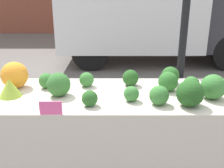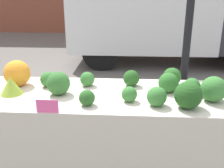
% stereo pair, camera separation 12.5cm
% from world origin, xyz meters
% --- Properties ---
extents(tent_pole, '(0.07, 0.07, 2.25)m').
position_xyz_m(tent_pole, '(0.65, 0.52, 1.12)').
color(tent_pole, black).
rests_on(tent_pole, ground_plane).
extents(parked_truck, '(4.58, 1.99, 2.68)m').
position_xyz_m(parked_truck, '(0.93, 4.47, 1.41)').
color(parked_truck, white).
rests_on(parked_truck, ground_plane).
extents(market_table, '(2.35, 0.74, 0.90)m').
position_xyz_m(market_table, '(0.00, -0.07, 0.78)').
color(market_table, beige).
rests_on(market_table, ground_plane).
extents(orange_cauliflower, '(0.22, 0.22, 0.22)m').
position_xyz_m(orange_cauliflower, '(-0.80, 0.13, 1.01)').
color(orange_cauliflower, orange).
rests_on(orange_cauliflower, market_table).
extents(romanesco_head, '(0.17, 0.17, 0.14)m').
position_xyz_m(romanesco_head, '(-0.77, -0.05, 0.97)').
color(romanesco_head, '#93B238').
rests_on(romanesco_head, market_table).
extents(broccoli_head_1, '(0.11, 0.11, 0.11)m').
position_xyz_m(broccoli_head_1, '(-0.16, -0.23, 0.96)').
color(broccoli_head_1, '#285B23').
rests_on(broccoli_head_1, market_table).
extents(broccoli_head_2, '(0.13, 0.13, 0.13)m').
position_xyz_m(broccoli_head_2, '(-0.54, 0.13, 0.96)').
color(broccoli_head_2, '#387533').
rests_on(broccoli_head_2, market_table).
extents(broccoli_head_3, '(0.11, 0.11, 0.11)m').
position_xyz_m(broccoli_head_3, '(0.13, -0.14, 0.96)').
color(broccoli_head_3, '#387533').
rests_on(broccoli_head_3, market_table).
extents(broccoli_head_4, '(0.15, 0.15, 0.15)m').
position_xyz_m(broccoli_head_4, '(0.49, 0.23, 0.98)').
color(broccoli_head_4, '#285B23').
rests_on(broccoli_head_4, market_table).
extents(broccoli_head_6, '(0.14, 0.14, 0.14)m').
position_xyz_m(broccoli_head_6, '(0.15, 0.19, 0.97)').
color(broccoli_head_6, '#23511E').
rests_on(broccoli_head_6, market_table).
extents(broccoli_head_7, '(0.13, 0.13, 0.13)m').
position_xyz_m(broccoli_head_7, '(0.61, 0.03, 0.96)').
color(broccoli_head_7, '#336B2D').
rests_on(broccoli_head_7, market_table).
extents(broccoli_head_8, '(0.19, 0.19, 0.19)m').
position_xyz_m(broccoli_head_8, '(0.53, -0.23, 0.99)').
color(broccoli_head_8, '#23511E').
rests_on(broccoli_head_8, market_table).
extents(broccoli_head_9, '(0.14, 0.14, 0.14)m').
position_xyz_m(broccoli_head_9, '(0.32, -0.20, 0.97)').
color(broccoli_head_9, '#387533').
rests_on(broccoli_head_9, market_table).
extents(broccoli_head_10, '(0.18, 0.18, 0.18)m').
position_xyz_m(broccoli_head_10, '(0.73, -0.10, 0.99)').
color(broccoli_head_10, '#387533').
rests_on(broccoli_head_10, market_table).
extents(broccoli_head_11, '(0.12, 0.12, 0.12)m').
position_xyz_m(broccoli_head_11, '(-0.22, 0.16, 0.96)').
color(broccoli_head_11, '#387533').
rests_on(broccoli_head_11, market_table).
extents(broccoli_head_12, '(0.16, 0.16, 0.16)m').
position_xyz_m(broccoli_head_12, '(0.44, 0.07, 0.98)').
color(broccoli_head_12, '#2D6628').
rests_on(broccoli_head_12, market_table).
extents(broccoli_head_13, '(0.18, 0.18, 0.18)m').
position_xyz_m(broccoli_head_13, '(-0.41, -0.04, 0.99)').
color(broccoli_head_13, '#336B2D').
rests_on(broccoli_head_13, market_table).
extents(price_sign, '(0.15, 0.01, 0.09)m').
position_xyz_m(price_sign, '(-0.40, -0.36, 0.95)').
color(price_sign, '#F45B9E').
rests_on(price_sign, market_table).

